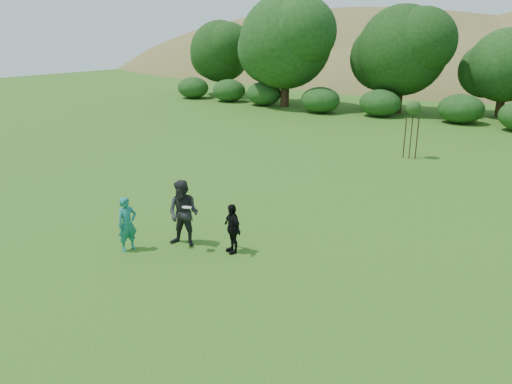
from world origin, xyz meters
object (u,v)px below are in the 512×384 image
Objects in this scene: player_grey at (184,214)px; player_black at (232,228)px; player_teal at (127,224)px; sapling at (414,109)px.

player_grey is 1.52m from player_black.
player_black is (2.56, 1.53, -0.07)m from player_teal.
player_grey is at bearing -98.85° from sapling.
player_black is at bearing -0.24° from player_grey.
player_teal is 0.81× the size of player_grey.
player_grey is 0.69× the size of sapling.
sapling reaches higher than player_teal.
player_teal is at bearing -102.18° from sapling.
player_grey is 1.36× the size of player_black.
player_teal is 1.60m from player_grey.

